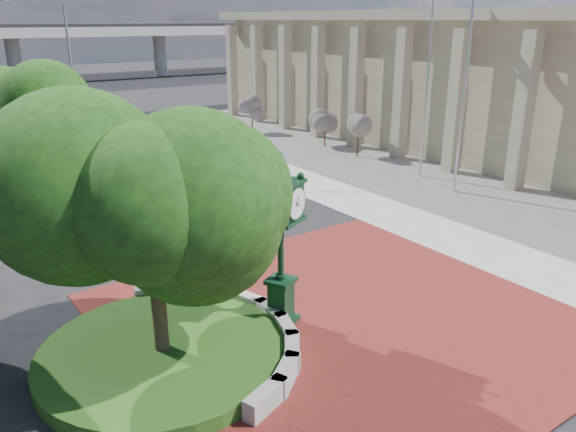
# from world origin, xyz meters

# --- Properties ---
(ground) EXTENTS (200.00, 200.00, 0.00)m
(ground) POSITION_xyz_m (0.00, 0.00, 0.00)
(ground) COLOR black
(ground) RESTS_ON ground
(plaza) EXTENTS (12.00, 12.00, 0.04)m
(plaza) POSITION_xyz_m (0.00, -1.00, 0.02)
(plaza) COLOR maroon
(plaza) RESTS_ON ground
(sidewalk) EXTENTS (20.00, 50.00, 0.04)m
(sidewalk) POSITION_xyz_m (16.00, 10.00, 0.02)
(sidewalk) COLOR #9E9B93
(sidewalk) RESTS_ON ground
(planter_wall) EXTENTS (2.96, 6.77, 0.54)m
(planter_wall) POSITION_xyz_m (-2.71, -0.00, 0.27)
(planter_wall) COLOR #9E9B93
(planter_wall) RESTS_ON ground
(grass_bed) EXTENTS (6.10, 6.10, 0.40)m
(grass_bed) POSITION_xyz_m (-5.00, 0.00, 0.20)
(grass_bed) COLOR #214A15
(grass_bed) RESTS_ON ground
(civic_building) EXTENTS (17.35, 44.00, 8.60)m
(civic_building) POSITION_xyz_m (23.60, 12.00, 4.33)
(civic_building) COLOR tan
(civic_building) RESTS_ON ground
(tree_planter) EXTENTS (5.20, 5.20, 6.33)m
(tree_planter) POSITION_xyz_m (-5.00, 0.00, 3.72)
(tree_planter) COLOR #38281C
(tree_planter) RESTS_ON ground
(tree_street) EXTENTS (4.40, 4.40, 5.45)m
(tree_street) POSITION_xyz_m (-4.00, 18.00, 3.24)
(tree_street) COLOR #38281C
(tree_street) RESTS_ON ground
(post_clock) EXTENTS (1.26, 1.26, 4.81)m
(post_clock) POSITION_xyz_m (-1.51, -0.11, 2.64)
(post_clock) COLOR black
(post_clock) RESTS_ON ground
(parked_car) EXTENTS (1.87, 4.40, 1.48)m
(parked_car) POSITION_xyz_m (3.16, 37.04, 0.74)
(parked_car) COLOR #63120E
(parked_car) RESTS_ON ground
(flagpole_a) EXTENTS (1.69, 0.34, 10.91)m
(flagpole_a) POSITION_xyz_m (12.61, 5.33, 5.59)
(flagpole_a) COLOR silver
(flagpole_a) RESTS_ON ground
(flagpole_b) EXTENTS (1.60, 0.29, 10.27)m
(flagpole_b) POSITION_xyz_m (13.38, 8.26, 5.26)
(flagpole_b) COLOR silver
(flagpole_b) RESTS_ON ground
(street_lamp_near) EXTENTS (1.99, 0.66, 8.99)m
(street_lamp_near) POSITION_xyz_m (1.46, 28.92, 5.27)
(street_lamp_near) COLOR slate
(street_lamp_near) RESTS_ON ground
(shrub_near) EXTENTS (1.20, 1.20, 2.20)m
(shrub_near) POSITION_xyz_m (13.75, 13.73, 1.59)
(shrub_near) COLOR #38281C
(shrub_near) RESTS_ON ground
(shrub_mid) EXTENTS (1.20, 1.20, 2.20)m
(shrub_mid) POSITION_xyz_m (14.01, 17.25, 1.59)
(shrub_mid) COLOR #38281C
(shrub_mid) RESTS_ON ground
(shrub_far) EXTENTS (1.20, 1.20, 2.20)m
(shrub_far) POSITION_xyz_m (12.62, 24.18, 1.59)
(shrub_far) COLOR #38281C
(shrub_far) RESTS_ON ground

